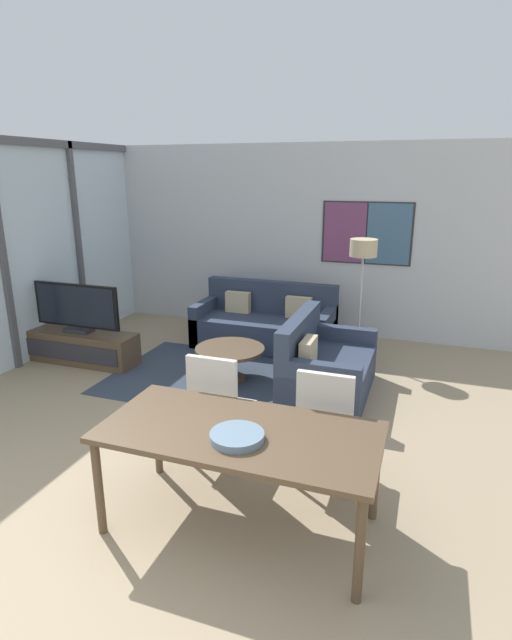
% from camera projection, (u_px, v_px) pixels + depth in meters
% --- Properties ---
extents(ground_plane, '(24.00, 24.00, 0.00)m').
position_uv_depth(ground_plane, '(48.00, 590.00, 2.97)').
color(ground_plane, '#9E896B').
extents(wall_back, '(6.82, 0.09, 2.80)m').
position_uv_depth(wall_back, '(297.00, 240.00, 7.53)').
color(wall_back, silver).
rests_on(wall_back, ground_plane).
extents(window_wall_left, '(0.07, 5.50, 2.80)m').
position_uv_depth(window_wall_left, '(0.00, 247.00, 5.94)').
color(window_wall_left, silver).
rests_on(window_wall_left, ground_plane).
extents(area_rug, '(2.86, 1.90, 0.01)m').
position_uv_depth(area_rug, '(230.00, 379.00, 5.99)').
color(area_rug, '#333D4C').
rests_on(area_rug, ground_plane).
extents(tv_console, '(1.54, 0.45, 0.41)m').
position_uv_depth(tv_console, '(81.00, 347.00, 6.50)').
color(tv_console, brown).
rests_on(tv_console, ground_plane).
extents(television, '(1.23, 0.20, 0.63)m').
position_uv_depth(television, '(76.00, 308.00, 6.35)').
color(television, '#2D2D33').
rests_on(television, tv_console).
extents(sofa_main, '(1.94, 0.87, 0.88)m').
position_uv_depth(sofa_main, '(266.00, 326.00, 7.12)').
color(sofa_main, '#2D384C').
rests_on(sofa_main, ground_plane).
extents(sofa_side, '(0.87, 1.40, 0.88)m').
position_uv_depth(sofa_side, '(322.00, 369.00, 5.56)').
color(sofa_side, '#2D384C').
rests_on(sofa_side, ground_plane).
extents(coffee_table, '(0.82, 0.82, 0.40)m').
position_uv_depth(coffee_table, '(230.00, 356.00, 5.90)').
color(coffee_table, brown).
rests_on(coffee_table, ground_plane).
extents(dining_table, '(1.86, 0.89, 0.75)m').
position_uv_depth(dining_table, '(240.00, 439.00, 3.33)').
color(dining_table, brown).
rests_on(dining_table, ground_plane).
extents(dining_chair_left, '(0.46, 0.46, 1.00)m').
position_uv_depth(dining_chair_left, '(218.00, 404.00, 4.13)').
color(dining_chair_left, beige).
rests_on(dining_chair_left, ground_plane).
extents(dining_chair_centre, '(0.46, 0.46, 1.00)m').
position_uv_depth(dining_chair_centre, '(327.00, 422.00, 3.83)').
color(dining_chair_centre, beige).
rests_on(dining_chair_centre, ground_plane).
extents(fruit_bowl, '(0.35, 0.35, 0.05)m').
position_uv_depth(fruit_bowl, '(237.00, 436.00, 3.17)').
color(fruit_bowl, slate).
rests_on(fruit_bowl, dining_table).
extents(floor_lamp, '(0.35, 0.35, 1.58)m').
position_uv_depth(floor_lamp, '(363.00, 258.00, 6.31)').
color(floor_lamp, '#2D2D33').
rests_on(floor_lamp, ground_plane).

